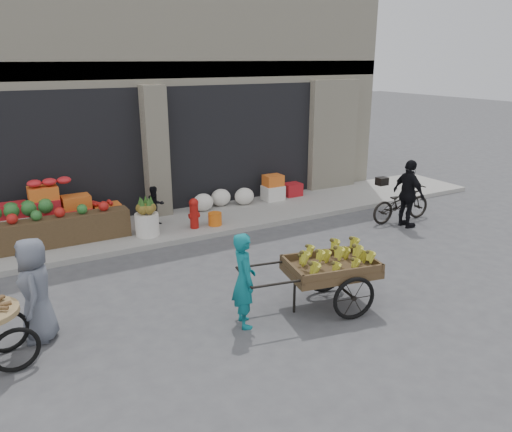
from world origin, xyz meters
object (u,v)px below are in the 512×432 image
pineapple_bin (147,224)px  vendor_woman (244,280)px  orange_bucket (215,219)px  seated_person (155,206)px  bicycle (401,203)px  fire_hydrant (194,212)px  vendor_grey (36,290)px  cyclist (409,194)px  banana_cart (328,266)px

pineapple_bin → vendor_woman: 4.31m
pineapple_bin → orange_bucket: 1.61m
orange_bucket → seated_person: seated_person is taller
pineapple_bin → seated_person: bearing=56.3°
vendor_woman → bicycle: bearing=-53.7°
pineapple_bin → fire_hydrant: 1.11m
vendor_grey → bicycle: 8.62m
seated_person → vendor_grey: (-3.01, -3.78, 0.18)m
pineapple_bin → vendor_woman: (0.13, -4.29, 0.37)m
seated_person → bicycle: size_ratio=0.54×
bicycle → cyclist: cyclist is taller
vendor_woman → cyclist: size_ratio=0.91×
banana_cart → bicycle: size_ratio=1.47×
seated_person → vendor_grey: vendor_grey is taller
fire_hydrant → cyclist: (4.59, -2.09, 0.31)m
cyclist → orange_bucket: bearing=66.1°
seated_person → vendor_woman: vendor_woman is taller
fire_hydrant → banana_cart: size_ratio=0.28×
seated_person → vendor_woman: 4.90m
vendor_grey → bicycle: bearing=109.8°
pineapple_bin → orange_bucket: (1.60, -0.10, -0.10)m
vendor_woman → vendor_grey: bearing=80.5°
orange_bucket → seated_person: bearing=149.7°
vendor_woman → vendor_grey: vendor_grey is taller
vendor_grey → bicycle: size_ratio=0.89×
pineapple_bin → bicycle: size_ratio=0.30×
vendor_woman → bicycle: size_ratio=0.86×
cyclist → banana_cart: bearing=121.8°
pineapple_bin → orange_bucket: pineapple_bin is taller
vendor_woman → cyclist: 5.96m
banana_cart → cyclist: size_ratio=1.55×
banana_cart → vendor_grey: size_ratio=1.65×
fire_hydrant → vendor_grey: 4.86m
orange_bucket → cyclist: size_ratio=0.20×
seated_person → vendor_grey: size_ratio=0.61×
vendor_grey → fire_hydrant: bearing=140.4°
banana_cart → cyclist: bearing=39.9°
fire_hydrant → bicycle: bicycle is taller
vendor_woman → bicycle: vendor_woman is taller
bicycle → pineapple_bin: bearing=76.1°
fire_hydrant → cyclist: 5.05m
fire_hydrant → bicycle: 5.08m
pineapple_bin → bicycle: bicycle is taller
vendor_grey → cyclist: 8.36m
pineapple_bin → banana_cart: bearing=-70.7°
orange_bucket → pineapple_bin: bearing=176.4°
seated_person → vendor_woman: bearing=-103.1°
bicycle → banana_cart: bearing=124.7°
cyclist → vendor_woman: bearing=113.7°
seated_person → cyclist: bearing=-37.4°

